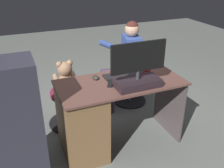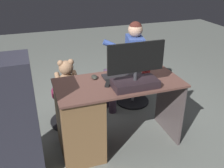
{
  "view_description": "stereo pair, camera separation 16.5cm",
  "coord_description": "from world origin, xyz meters",
  "px_view_note": "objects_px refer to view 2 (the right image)",
  "views": [
    {
      "loc": [
        0.95,
        2.38,
        1.84
      ],
      "look_at": [
        -0.02,
        0.03,
        0.6
      ],
      "focal_mm": 40.59,
      "sensor_mm": 36.0,
      "label": 1
    },
    {
      "loc": [
        0.8,
        2.44,
        1.84
      ],
      "look_at": [
        -0.02,
        0.03,
        0.6
      ],
      "focal_mm": 40.59,
      "sensor_mm": 36.0,
      "label": 2
    }
  ],
  "objects_px": {
    "desk": "(88,118)",
    "teddy_bear": "(67,76)",
    "computer_mouse": "(94,77)",
    "tv_remote": "(108,83)",
    "keyboard": "(122,75)",
    "cup": "(146,71)",
    "monitor": "(135,74)",
    "office_chair_teddy": "(69,104)",
    "person": "(129,59)",
    "visitor_chair": "(133,85)"
  },
  "relations": [
    {
      "from": "tv_remote",
      "to": "person",
      "type": "xyz_separation_m",
      "value": [
        -0.54,
        -0.78,
        -0.08
      ]
    },
    {
      "from": "cup",
      "to": "office_chair_teddy",
      "type": "xyz_separation_m",
      "value": [
        0.76,
        -0.52,
        -0.54
      ]
    },
    {
      "from": "office_chair_teddy",
      "to": "teddy_bear",
      "type": "relative_size",
      "value": 1.32
    },
    {
      "from": "desk",
      "to": "teddy_bear",
      "type": "height_order",
      "value": "teddy_bear"
    },
    {
      "from": "monitor",
      "to": "computer_mouse",
      "type": "relative_size",
      "value": 5.73
    },
    {
      "from": "teddy_bear",
      "to": "visitor_chair",
      "type": "bearing_deg",
      "value": -168.59
    },
    {
      "from": "computer_mouse",
      "to": "person",
      "type": "height_order",
      "value": "person"
    },
    {
      "from": "computer_mouse",
      "to": "visitor_chair",
      "type": "distance_m",
      "value": 1.08
    },
    {
      "from": "visitor_chair",
      "to": "computer_mouse",
      "type": "bearing_deg",
      "value": 41.1
    },
    {
      "from": "office_chair_teddy",
      "to": "keyboard",
      "type": "bearing_deg",
      "value": 138.62
    },
    {
      "from": "computer_mouse",
      "to": "teddy_bear",
      "type": "height_order",
      "value": "teddy_bear"
    },
    {
      "from": "desk",
      "to": "monitor",
      "type": "bearing_deg",
      "value": 160.66
    },
    {
      "from": "cup",
      "to": "monitor",
      "type": "bearing_deg",
      "value": 44.21
    },
    {
      "from": "teddy_bear",
      "to": "visitor_chair",
      "type": "xyz_separation_m",
      "value": [
        -0.94,
        -0.19,
        -0.36
      ]
    },
    {
      "from": "keyboard",
      "to": "teddy_bear",
      "type": "height_order",
      "value": "teddy_bear"
    },
    {
      "from": "person",
      "to": "teddy_bear",
      "type": "bearing_deg",
      "value": 11.33
    },
    {
      "from": "computer_mouse",
      "to": "tv_remote",
      "type": "relative_size",
      "value": 0.64
    },
    {
      "from": "desk",
      "to": "person",
      "type": "distance_m",
      "value": 1.11
    },
    {
      "from": "computer_mouse",
      "to": "teddy_bear",
      "type": "distance_m",
      "value": 0.51
    },
    {
      "from": "person",
      "to": "desk",
      "type": "bearing_deg",
      "value": 45.29
    },
    {
      "from": "desk",
      "to": "cup",
      "type": "height_order",
      "value": "cup"
    },
    {
      "from": "cup",
      "to": "teddy_bear",
      "type": "height_order",
      "value": "cup"
    },
    {
      "from": "tv_remote",
      "to": "monitor",
      "type": "bearing_deg",
      "value": 173.98
    },
    {
      "from": "keyboard",
      "to": "teddy_bear",
      "type": "relative_size",
      "value": 1.1
    },
    {
      "from": "keyboard",
      "to": "person",
      "type": "bearing_deg",
      "value": -117.84
    },
    {
      "from": "computer_mouse",
      "to": "tv_remote",
      "type": "xyz_separation_m",
      "value": [
        -0.09,
        0.17,
        -0.01
      ]
    },
    {
      "from": "monitor",
      "to": "keyboard",
      "type": "distance_m",
      "value": 0.31
    },
    {
      "from": "keyboard",
      "to": "person",
      "type": "relative_size",
      "value": 0.36
    },
    {
      "from": "computer_mouse",
      "to": "visitor_chair",
      "type": "bearing_deg",
      "value": -138.9
    },
    {
      "from": "desk",
      "to": "teddy_bear",
      "type": "xyz_separation_m",
      "value": [
        0.1,
        -0.59,
        0.23
      ]
    },
    {
      "from": "desk",
      "to": "person",
      "type": "xyz_separation_m",
      "value": [
        -0.76,
        -0.77,
        0.28
      ]
    },
    {
      "from": "computer_mouse",
      "to": "tv_remote",
      "type": "distance_m",
      "value": 0.19
    },
    {
      "from": "keyboard",
      "to": "cup",
      "type": "bearing_deg",
      "value": 164.15
    },
    {
      "from": "cup",
      "to": "tv_remote",
      "type": "height_order",
      "value": "cup"
    },
    {
      "from": "desk",
      "to": "visitor_chair",
      "type": "relative_size",
      "value": 2.74
    },
    {
      "from": "teddy_bear",
      "to": "visitor_chair",
      "type": "height_order",
      "value": "teddy_bear"
    },
    {
      "from": "monitor",
      "to": "tv_remote",
      "type": "height_order",
      "value": "monitor"
    },
    {
      "from": "computer_mouse",
      "to": "cup",
      "type": "xyz_separation_m",
      "value": [
        -0.54,
        0.1,
        0.03
      ]
    },
    {
      "from": "keyboard",
      "to": "office_chair_teddy",
      "type": "bearing_deg",
      "value": -41.38
    },
    {
      "from": "person",
      "to": "keyboard",
      "type": "bearing_deg",
      "value": 62.16
    },
    {
      "from": "monitor",
      "to": "cup",
      "type": "height_order",
      "value": "monitor"
    },
    {
      "from": "keyboard",
      "to": "computer_mouse",
      "type": "distance_m",
      "value": 0.3
    },
    {
      "from": "computer_mouse",
      "to": "teddy_bear",
      "type": "xyz_separation_m",
      "value": [
        0.22,
        -0.44,
        -0.14
      ]
    },
    {
      "from": "teddy_bear",
      "to": "computer_mouse",
      "type": "bearing_deg",
      "value": 116.77
    },
    {
      "from": "cup",
      "to": "office_chair_teddy",
      "type": "relative_size",
      "value": 0.19
    },
    {
      "from": "monitor",
      "to": "cup",
      "type": "distance_m",
      "value": 0.32
    },
    {
      "from": "visitor_chair",
      "to": "office_chair_teddy",
      "type": "bearing_deg",
      "value": 12.16
    },
    {
      "from": "cup",
      "to": "office_chair_teddy",
      "type": "distance_m",
      "value": 1.07
    },
    {
      "from": "keyboard",
      "to": "teddy_bear",
      "type": "distance_m",
      "value": 0.71
    },
    {
      "from": "desk",
      "to": "monitor",
      "type": "height_order",
      "value": "monitor"
    }
  ]
}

